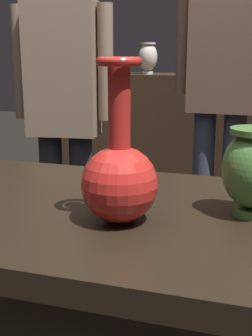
% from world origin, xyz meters
% --- Properties ---
extents(back_display_shelf, '(2.60, 0.40, 0.99)m').
position_xyz_m(back_display_shelf, '(0.00, 2.20, 0.49)').
color(back_display_shelf, '#382619').
rests_on(back_display_shelf, ground_plane).
extents(vase_centerpiece, '(0.15, 0.15, 0.32)m').
position_xyz_m(vase_centerpiece, '(0.00, -0.07, 0.90)').
color(vase_centerpiece, red).
rests_on(vase_centerpiece, display_plinth).
extents(shelf_vase_center, '(0.06, 0.06, 0.20)m').
position_xyz_m(shelf_vase_center, '(0.00, 2.28, 1.08)').
color(shelf_vase_center, gray).
rests_on(shelf_vase_center, back_display_shelf).
extents(shelf_vase_left, '(0.13, 0.13, 0.21)m').
position_xyz_m(shelf_vase_left, '(-0.52, 2.15, 1.10)').
color(shelf_vase_left, silver).
rests_on(shelf_vase_left, back_display_shelf).
extents(visitor_center_back, '(0.47, 0.20, 1.71)m').
position_xyz_m(visitor_center_back, '(0.05, 1.39, 1.01)').
color(visitor_center_back, '#333847').
rests_on(visitor_center_back, ground_plane).
extents(visitor_near_left, '(0.47, 0.22, 1.53)m').
position_xyz_m(visitor_near_left, '(-0.63, 1.03, 0.89)').
color(visitor_near_left, '#232328').
rests_on(visitor_near_left, ground_plane).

